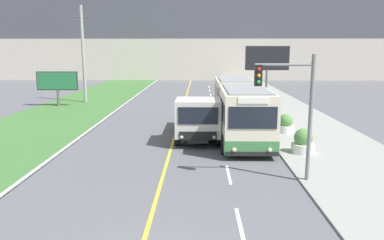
{
  "coord_description": "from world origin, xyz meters",
  "views": [
    {
      "loc": [
        1.53,
        -7.27,
        5.21
      ],
      "look_at": [
        1.1,
        12.65,
        1.4
      ],
      "focal_mm": 35.0,
      "sensor_mm": 36.0,
      "label": 1
    }
  ],
  "objects_px": {
    "utility_pole_far": "(83,54)",
    "billboard_small": "(57,82)",
    "dump_truck": "(198,119)",
    "planter_round_near": "(303,142)",
    "traffic_light_mast": "(293,101)",
    "billboard_large": "(267,60)",
    "planter_round_second": "(286,124)",
    "city_bus": "(239,108)"
  },
  "relations": [
    {
      "from": "planter_round_near",
      "to": "billboard_large",
      "type": "bearing_deg",
      "value": 85.12
    },
    {
      "from": "city_bus",
      "to": "utility_pole_far",
      "type": "relative_size",
      "value": 1.35
    },
    {
      "from": "billboard_small",
      "to": "dump_truck",
      "type": "bearing_deg",
      "value": -44.62
    },
    {
      "from": "billboard_small",
      "to": "city_bus",
      "type": "bearing_deg",
      "value": -34.6
    },
    {
      "from": "utility_pole_far",
      "to": "billboard_small",
      "type": "height_order",
      "value": "utility_pole_far"
    },
    {
      "from": "utility_pole_far",
      "to": "billboard_small",
      "type": "bearing_deg",
      "value": -122.68
    },
    {
      "from": "utility_pole_far",
      "to": "planter_round_near",
      "type": "relative_size",
      "value": 7.52
    },
    {
      "from": "planter_round_near",
      "to": "traffic_light_mast",
      "type": "bearing_deg",
      "value": -112.1
    },
    {
      "from": "billboard_small",
      "to": "traffic_light_mast",
      "type": "bearing_deg",
      "value": -49.58
    },
    {
      "from": "billboard_large",
      "to": "city_bus",
      "type": "bearing_deg",
      "value": -105.45
    },
    {
      "from": "planter_round_second",
      "to": "planter_round_near",
      "type": "bearing_deg",
      "value": -91.92
    },
    {
      "from": "utility_pole_far",
      "to": "billboard_large",
      "type": "bearing_deg",
      "value": 9.96
    },
    {
      "from": "dump_truck",
      "to": "utility_pole_far",
      "type": "distance_m",
      "value": 19.28
    },
    {
      "from": "dump_truck",
      "to": "planter_round_near",
      "type": "relative_size",
      "value": 5.6
    },
    {
      "from": "billboard_large",
      "to": "planter_round_second",
      "type": "distance_m",
      "value": 17.09
    },
    {
      "from": "dump_truck",
      "to": "traffic_light_mast",
      "type": "bearing_deg",
      "value": -61.39
    },
    {
      "from": "planter_round_second",
      "to": "traffic_light_mast",
      "type": "bearing_deg",
      "value": -101.63
    },
    {
      "from": "traffic_light_mast",
      "to": "planter_round_second",
      "type": "xyz_separation_m",
      "value": [
        1.77,
        8.59,
        -2.64
      ]
    },
    {
      "from": "planter_round_near",
      "to": "planter_round_second",
      "type": "height_order",
      "value": "planter_round_near"
    },
    {
      "from": "planter_round_near",
      "to": "planter_round_second",
      "type": "xyz_separation_m",
      "value": [
        0.15,
        4.61,
        -0.03
      ]
    },
    {
      "from": "city_bus",
      "to": "billboard_small",
      "type": "relative_size",
      "value": 3.33
    },
    {
      "from": "billboard_large",
      "to": "planter_round_second",
      "type": "relative_size",
      "value": 4.74
    },
    {
      "from": "traffic_light_mast",
      "to": "billboard_large",
      "type": "xyz_separation_m",
      "value": [
        3.43,
        25.24,
        0.84
      ]
    },
    {
      "from": "traffic_light_mast",
      "to": "billboard_small",
      "type": "distance_m",
      "value": 25.5
    },
    {
      "from": "dump_truck",
      "to": "utility_pole_far",
      "type": "relative_size",
      "value": 0.74
    },
    {
      "from": "city_bus",
      "to": "planter_round_near",
      "type": "bearing_deg",
      "value": -60.33
    },
    {
      "from": "dump_truck",
      "to": "billboard_small",
      "type": "distance_m",
      "value": 18.11
    },
    {
      "from": "billboard_large",
      "to": "planter_round_second",
      "type": "bearing_deg",
      "value": -95.69
    },
    {
      "from": "dump_truck",
      "to": "planter_round_near",
      "type": "xyz_separation_m",
      "value": [
        5.27,
        -2.73,
        -0.64
      ]
    },
    {
      "from": "dump_truck",
      "to": "planter_round_second",
      "type": "relative_size",
      "value": 5.95
    },
    {
      "from": "city_bus",
      "to": "traffic_light_mast",
      "type": "distance_m",
      "value": 8.99
    },
    {
      "from": "city_bus",
      "to": "planter_round_second",
      "type": "relative_size",
      "value": 10.75
    },
    {
      "from": "traffic_light_mast",
      "to": "planter_round_near",
      "type": "bearing_deg",
      "value": 67.9
    },
    {
      "from": "city_bus",
      "to": "billboard_large",
      "type": "xyz_separation_m",
      "value": [
        4.55,
        16.47,
        2.46
      ]
    },
    {
      "from": "city_bus",
      "to": "planter_round_second",
      "type": "height_order",
      "value": "city_bus"
    },
    {
      "from": "billboard_large",
      "to": "traffic_light_mast",
      "type": "bearing_deg",
      "value": -97.73
    },
    {
      "from": "utility_pole_far",
      "to": "billboard_large",
      "type": "xyz_separation_m",
      "value": [
        18.26,
        3.21,
        -0.62
      ]
    },
    {
      "from": "city_bus",
      "to": "traffic_light_mast",
      "type": "relative_size",
      "value": 2.48
    },
    {
      "from": "city_bus",
      "to": "planter_round_near",
      "type": "height_order",
      "value": "city_bus"
    },
    {
      "from": "billboard_large",
      "to": "billboard_small",
      "type": "xyz_separation_m",
      "value": [
        -19.95,
        -5.84,
        -1.82
      ]
    },
    {
      "from": "dump_truck",
      "to": "billboard_small",
      "type": "height_order",
      "value": "billboard_small"
    },
    {
      "from": "traffic_light_mast",
      "to": "billboard_small",
      "type": "xyz_separation_m",
      "value": [
        -16.52,
        19.4,
        -0.98
      ]
    }
  ]
}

